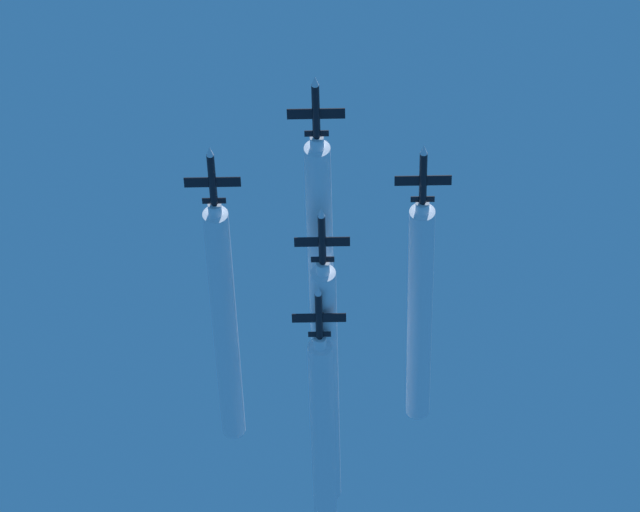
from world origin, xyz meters
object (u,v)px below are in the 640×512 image
Objects in this scene: jet_lead at (316,109)px; jet_left_wingman at (423,176)px; jet_right_wingman at (212,178)px; jet_slot at (322,237)px; jet_high_trail at (319,314)px.

jet_lead reaches higher than jet_left_wingman.
jet_right_wingman is 17.17m from jet_slot.
jet_left_wingman is at bearing 122.62° from jet_high_trail.
jet_slot is (-14.26, -9.25, -2.44)m from jet_right_wingman.
jet_left_wingman is 16.53m from jet_slot.
jet_left_wingman reaches higher than jet_slot.
jet_lead is 19.82m from jet_slot.
jet_slot is at bearing -91.14° from jet_lead.
jet_left_wingman reaches higher than jet_high_trail.
jet_slot is at bearing -147.03° from jet_right_wingman.
jet_right_wingman reaches higher than jet_high_trail.
jet_lead is 1.00× the size of jet_left_wingman.
jet_high_trail is (14.15, -22.11, -4.55)m from jet_left_wingman.
jet_left_wingman is (-13.84, -9.88, -2.62)m from jet_lead.
jet_high_trail is (-13.57, -21.96, -4.98)m from jet_right_wingman.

